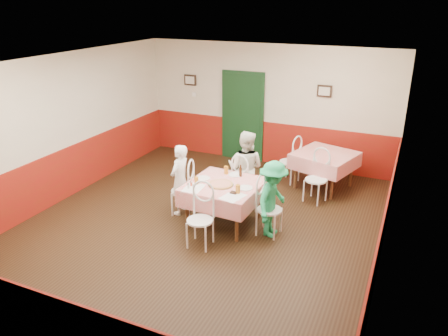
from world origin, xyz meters
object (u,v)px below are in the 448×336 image
at_px(chair_left, 183,191).
at_px(beer_bottle, 240,171).
at_px(chair_far, 244,183).
at_px(glass_a, 196,180).
at_px(chair_right, 269,210).
at_px(chair_second_a, 289,162).
at_px(glass_c, 226,170).
at_px(diner_left, 180,180).
at_px(pizza, 221,184).
at_px(glass_b, 238,189).
at_px(chair_near, 200,221).
at_px(diner_right, 273,199).
at_px(main_table, 224,204).
at_px(second_table, 324,170).
at_px(diner_far, 245,168).
at_px(wallet, 234,193).
at_px(chair_second_b, 316,180).

bearing_deg(chair_left, beer_bottle, 99.45).
distance_m(chair_far, glass_a, 1.21).
bearing_deg(chair_right, chair_second_a, 11.47).
bearing_deg(chair_right, glass_c, 68.11).
distance_m(chair_right, glass_a, 1.34).
bearing_deg(glass_c, chair_left, -151.13).
bearing_deg(glass_a, diner_left, 152.00).
height_order(pizza, glass_b, glass_b).
bearing_deg(glass_b, chair_left, 166.01).
relative_size(chair_far, glass_c, 6.27).
distance_m(chair_near, glass_a, 0.84).
bearing_deg(chair_second_a, chair_right, 24.80).
distance_m(chair_near, beer_bottle, 1.34).
relative_size(glass_a, diner_right, 0.10).
bearing_deg(chair_left, diner_left, -104.15).
relative_size(main_table, diner_right, 0.93).
height_order(main_table, chair_second_a, chair_second_a).
relative_size(second_table, diner_left, 0.85).
bearing_deg(diner_far, chair_near, 84.73).
bearing_deg(beer_bottle, chair_far, 102.37).
height_order(chair_right, diner_left, diner_left).
xyz_separation_m(second_table, chair_right, (-0.42, -2.33, 0.08)).
height_order(chair_left, glass_c, glass_c).
xyz_separation_m(chair_right, glass_b, (-0.48, -0.22, 0.38)).
bearing_deg(glass_b, diner_right, 21.93).
xyz_separation_m(chair_left, chair_right, (1.70, -0.08, 0.00)).
bearing_deg(chair_left, wallet, 62.49).
relative_size(chair_second_b, glass_c, 6.27).
distance_m(chair_far, diner_right, 1.26).
xyz_separation_m(wallet, diner_far, (-0.26, 1.19, -0.04)).
distance_m(chair_left, diner_left, 0.22).
distance_m(chair_right, chair_second_a, 2.35).
bearing_deg(chair_right, diner_right, -89.47).
height_order(pizza, glass_a, glass_a).
relative_size(wallet, diner_left, 0.08).
relative_size(glass_b, glass_c, 1.01).
distance_m(chair_second_a, glass_b, 2.58).
distance_m(glass_c, diner_right, 1.16).
distance_m(main_table, glass_b, 0.64).
bearing_deg(diner_right, diner_left, 91.41).
bearing_deg(chair_right, diner_left, 90.53).
bearing_deg(diner_far, glass_b, 102.99).
relative_size(main_table, glass_b, 8.45).
bearing_deg(chair_right, wallet, 118.07).
bearing_deg(chair_far, glass_c, 73.68).
relative_size(glass_a, wallet, 1.19).
bearing_deg(pizza, glass_a, -161.96).
bearing_deg(glass_c, beer_bottle, -2.51).
xyz_separation_m(main_table, glass_a, (-0.43, -0.21, 0.45)).
bearing_deg(diner_far, chair_far, 84.73).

